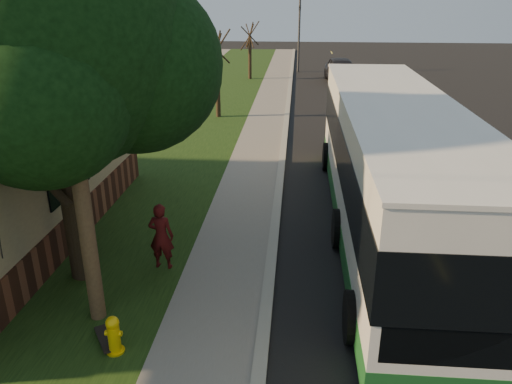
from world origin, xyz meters
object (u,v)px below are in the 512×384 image
(utility_pole, at_px, (66,85))
(bare_tree_far, at_px, (250,52))
(bare_tree_near, at_px, (217,75))
(skateboarder, at_px, (161,236))
(leafy_tree, at_px, (56,41))
(skateboard_main, at_px, (105,339))
(traffic_signal, at_px, (299,31))
(distant_car, at_px, (341,70))
(transit_bus, at_px, (392,164))
(fire_hydrant, at_px, (114,335))

(utility_pole, relative_size, bare_tree_far, 2.25)
(bare_tree_near, bearing_deg, bare_tree_far, 87.61)
(utility_pole, relative_size, bare_tree_near, 2.11)
(bare_tree_near, distance_m, skateboarder, 15.10)
(leafy_tree, distance_m, skateboard_main, 5.73)
(bare_tree_near, bearing_deg, skateboarder, -86.19)
(traffic_signal, relative_size, distant_car, 1.10)
(transit_bus, relative_size, distant_car, 2.64)
(traffic_signal, distance_m, distant_car, 5.85)
(fire_hydrant, relative_size, skateboarder, 0.46)
(bare_tree_far, relative_size, skateboarder, 2.52)
(distant_car, bearing_deg, utility_pole, -107.19)
(utility_pole, bearing_deg, distant_car, 76.51)
(traffic_signal, bearing_deg, skateboarder, -95.52)
(fire_hydrant, xyz_separation_m, bare_tree_far, (-0.40, 30.00, 1.57))
(bare_tree_far, bearing_deg, skateboarder, -88.94)
(fire_hydrant, bearing_deg, distant_car, 78.26)
(skateboarder, relative_size, skateboard_main, 1.94)
(skateboarder, xyz_separation_m, skateboard_main, (-0.39, -2.74, -0.74))
(fire_hydrant, distance_m, distant_car, 30.21)
(traffic_signal, distance_m, skateboarder, 31.25)
(traffic_signal, bearing_deg, utility_pole, -96.58)
(utility_pole, xyz_separation_m, leafy_tree, (-0.87, 1.66, 0.54))
(bare_tree_far, bearing_deg, distant_car, -3.72)
(bare_tree_far, height_order, skateboard_main, bare_tree_far)
(utility_pole, bearing_deg, fire_hydrant, -54.62)
(bare_tree_near, height_order, transit_bus, bare_tree_near)
(utility_pole, xyz_separation_m, distant_car, (6.85, 28.58, -3.78))
(utility_pole, height_order, bare_tree_near, utility_pole)
(utility_pole, bearing_deg, traffic_signal, 83.42)
(leafy_tree, xyz_separation_m, bare_tree_far, (1.17, 27.35, -3.16))
(utility_pole, bearing_deg, bare_tree_near, 90.66)
(utility_pole, height_order, transit_bus, utility_pole)
(leafy_tree, xyz_separation_m, bare_tree_near, (0.67, 15.35, -3.02))
(leafy_tree, distance_m, traffic_signal, 31.76)
(leafy_tree, distance_m, bare_tree_near, 15.66)
(skateboard_main, bearing_deg, leafy_tree, 118.05)
(bare_tree_near, xyz_separation_m, distant_car, (7.05, 11.57, -1.30))
(skateboarder, bearing_deg, bare_tree_near, -82.45)
(bare_tree_near, distance_m, bare_tree_far, 12.01)
(utility_pole, bearing_deg, transit_bus, 35.79)
(leafy_tree, xyz_separation_m, traffic_signal, (4.67, 31.35, -2.00))
(leafy_tree, distance_m, bare_tree_far, 27.56)
(traffic_signal, relative_size, transit_bus, 0.42)
(fire_hydrant, distance_m, bare_tree_far, 30.04)
(bare_tree_far, height_order, transit_bus, bare_tree_far)
(bare_tree_near, height_order, traffic_signal, traffic_signal)
(traffic_signal, bearing_deg, fire_hydrant, -95.21)
(traffic_signal, xyz_separation_m, distant_car, (3.05, -4.43, -2.31))
(fire_hydrant, relative_size, bare_tree_near, 0.17)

